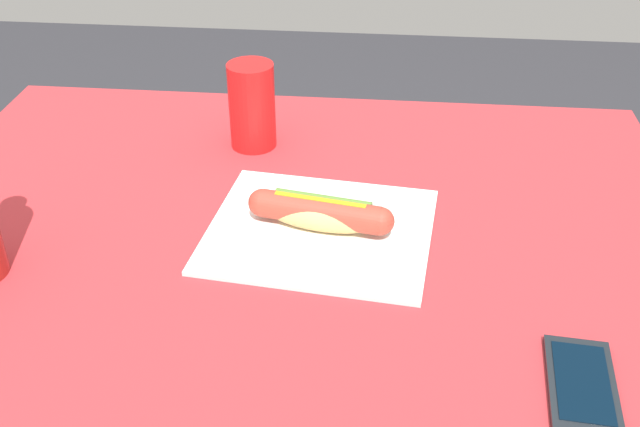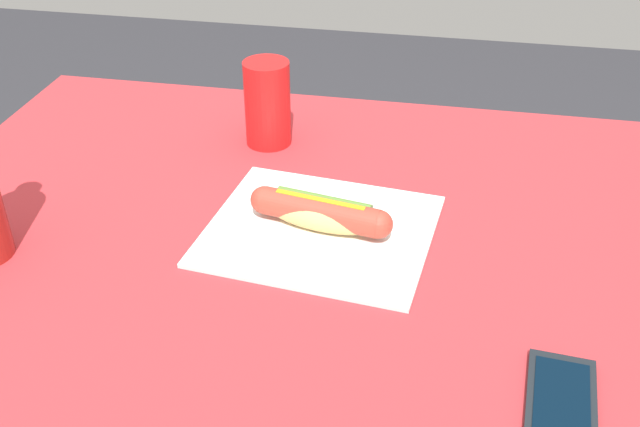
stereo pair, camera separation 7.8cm
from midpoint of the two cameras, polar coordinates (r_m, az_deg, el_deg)
The scene contains 5 objects.
dining_table at distance 1.07m, azimuth -4.69°, elevation -8.84°, with size 1.12×0.97×0.77m.
paper_wrapper at distance 1.02m, azimuth -2.21°, elevation -1.33°, with size 0.30×0.26×0.01m, color white.
hot_dog at distance 1.00m, azimuth -2.22°, elevation 0.03°, with size 0.20×0.07×0.05m.
cell_phone at distance 0.83m, azimuth 16.64°, elevation -12.41°, with size 0.08×0.14×0.01m.
drinking_cup at distance 1.21m, azimuth -7.05°, elevation 8.07°, with size 0.07×0.07×0.14m, color red.
Camera 1 is at (0.12, -0.78, 1.35)m, focal length 42.22 mm.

